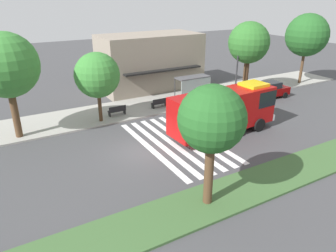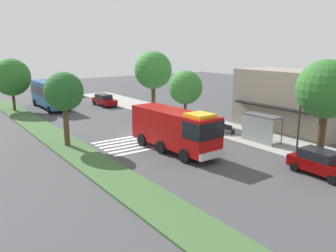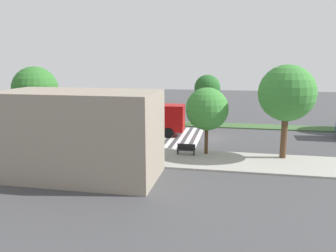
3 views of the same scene
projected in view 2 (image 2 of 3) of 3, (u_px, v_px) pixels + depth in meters
name	position (u px, v px, depth m)	size (l,w,h in m)	color
ground_plane	(137.00, 134.00, 35.08)	(120.00, 120.00, 0.00)	#424244
sidewalk	(201.00, 123.00, 39.81)	(60.00, 5.43, 0.14)	#9E9B93
median_strip	(66.00, 145.00, 31.00)	(60.00, 3.00, 0.14)	#3D6033
crosswalk	(153.00, 140.00, 32.78)	(4.95, 10.32, 0.01)	silver
fire_truck	(176.00, 128.00, 28.74)	(9.24, 3.13, 3.70)	#A50C0C
parked_car_west	(73.00, 91.00, 61.12)	(4.65, 2.10, 1.67)	silver
parked_car_mid	(104.00, 100.00, 51.10)	(4.80, 2.08, 1.70)	#720505
parked_car_east	(320.00, 163.00, 23.87)	(4.42, 2.15, 1.73)	#720505
transit_bus	(50.00, 93.00, 48.58)	(10.25, 2.93, 3.70)	navy
bus_stop_shelter	(260.00, 123.00, 31.35)	(3.50, 1.40, 2.46)	#4C4C51
bench_near_shelter	(227.00, 129.00, 34.81)	(1.60, 0.50, 0.90)	black
bench_west_of_shelter	(199.00, 121.00, 38.29)	(1.60, 0.50, 0.90)	black
street_lamp	(300.00, 115.00, 26.76)	(0.36, 0.36, 5.62)	#2D2D30
storefront_building	(291.00, 101.00, 36.08)	(11.27, 6.43, 6.22)	gray
sidewalk_tree_far_west	(153.00, 70.00, 43.40)	(4.68, 4.68, 7.87)	#513823
sidewalk_tree_west	(185.00, 87.00, 38.54)	(3.75, 3.75, 5.90)	#47301E
sidewalk_tree_east	(326.00, 90.00, 25.17)	(4.28, 4.28, 7.63)	#47301E
median_tree_far_west	(11.00, 77.00, 45.89)	(4.89, 4.89, 6.90)	#47301E
median_tree_west	(64.00, 92.00, 29.67)	(3.33, 3.33, 6.39)	#513823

